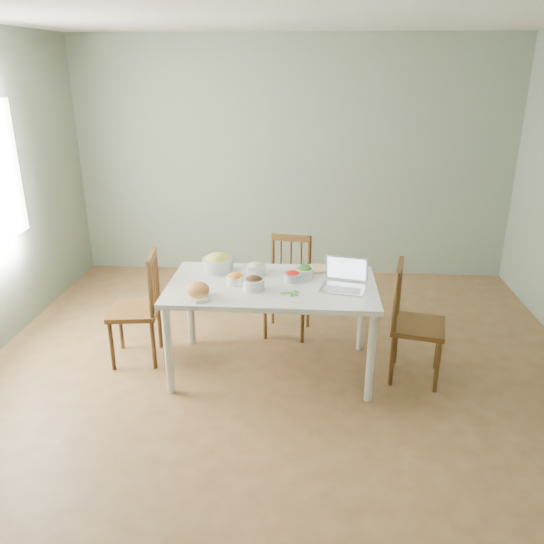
# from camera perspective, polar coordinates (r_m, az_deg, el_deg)

# --- Properties ---
(floor) EXTENTS (5.00, 5.00, 0.00)m
(floor) POSITION_cam_1_polar(r_m,az_deg,el_deg) (4.46, 0.75, -11.26)
(floor) COLOR brown
(floor) RESTS_ON ground
(ceiling) EXTENTS (5.00, 5.00, 0.00)m
(ceiling) POSITION_cam_1_polar(r_m,az_deg,el_deg) (3.79, 0.96, 25.88)
(ceiling) COLOR white
(ceiling) RESTS_ON ground
(wall_back) EXTENTS (5.00, 0.00, 2.70)m
(wall_back) POSITION_cam_1_polar(r_m,az_deg,el_deg) (6.35, 2.16, 11.63)
(wall_back) COLOR gray
(wall_back) RESTS_ON ground
(wall_front) EXTENTS (5.00, 0.00, 2.70)m
(wall_front) POSITION_cam_1_polar(r_m,az_deg,el_deg) (1.64, -4.40, -17.66)
(wall_front) COLOR gray
(wall_front) RESTS_ON ground
(dining_table) EXTENTS (1.63, 0.92, 0.76)m
(dining_table) POSITION_cam_1_polar(r_m,az_deg,el_deg) (4.42, -0.00, -5.84)
(dining_table) COLOR white
(dining_table) RESTS_ON floor
(chair_far) EXTENTS (0.45, 0.44, 0.91)m
(chair_far) POSITION_cam_1_polar(r_m,az_deg,el_deg) (5.00, 1.61, -1.67)
(chair_far) COLOR #3E2811
(chair_far) RESTS_ON floor
(chair_left) EXTENTS (0.45, 0.46, 0.94)m
(chair_left) POSITION_cam_1_polar(r_m,az_deg,el_deg) (4.69, -14.27, -3.67)
(chair_left) COLOR #3E2811
(chair_left) RESTS_ON floor
(chair_right) EXTENTS (0.48, 0.50, 0.95)m
(chair_right) POSITION_cam_1_polar(r_m,az_deg,el_deg) (4.43, 15.09, -5.22)
(chair_right) COLOR #3E2811
(chair_right) RESTS_ON floor
(bread_boule) EXTENTS (0.22, 0.22, 0.11)m
(bread_boule) POSITION_cam_1_polar(r_m,az_deg,el_deg) (4.05, -7.79, -1.84)
(bread_boule) COLOR #BA6F35
(bread_boule) RESTS_ON dining_table
(butter_stick) EXTENTS (0.10, 0.06, 0.03)m
(butter_stick) POSITION_cam_1_polar(r_m,az_deg,el_deg) (3.96, -7.36, -3.00)
(butter_stick) COLOR white
(butter_stick) RESTS_ON dining_table
(bowl_squash) EXTENTS (0.34, 0.34, 0.15)m
(bowl_squash) POSITION_cam_1_polar(r_m,az_deg,el_deg) (4.53, -5.71, 1.01)
(bowl_squash) COLOR gold
(bowl_squash) RESTS_ON dining_table
(bowl_carrot) EXTENTS (0.17, 0.17, 0.08)m
(bowl_carrot) POSITION_cam_1_polar(r_m,az_deg,el_deg) (4.27, -3.80, -0.68)
(bowl_carrot) COLOR #CF5E08
(bowl_carrot) RESTS_ON dining_table
(bowl_onion) EXTENTS (0.22, 0.22, 0.09)m
(bowl_onion) POSITION_cam_1_polar(r_m,az_deg,el_deg) (4.46, -1.73, 0.39)
(bowl_onion) COLOR beige
(bowl_onion) RESTS_ON dining_table
(bowl_mushroom) EXTENTS (0.21, 0.21, 0.11)m
(bowl_mushroom) POSITION_cam_1_polar(r_m,az_deg,el_deg) (4.14, -1.91, -1.16)
(bowl_mushroom) COLOR black
(bowl_mushroom) RESTS_ON dining_table
(bowl_redpep) EXTENTS (0.18, 0.18, 0.08)m
(bowl_redpep) POSITION_cam_1_polar(r_m,az_deg,el_deg) (4.31, 2.17, -0.42)
(bowl_redpep) COLOR #BB0D0D
(bowl_redpep) RESTS_ON dining_table
(bowl_broccoli) EXTENTS (0.19, 0.19, 0.09)m
(bowl_broccoli) POSITION_cam_1_polar(r_m,az_deg,el_deg) (4.40, 3.42, 0.09)
(bowl_broccoli) COLOR #103C11
(bowl_broccoli) RESTS_ON dining_table
(flatbread) EXTENTS (0.24, 0.24, 0.02)m
(flatbread) POSITION_cam_1_polar(r_m,az_deg,el_deg) (4.57, 4.76, 0.37)
(flatbread) COLOR tan
(flatbread) RESTS_ON dining_table
(basil_bunch) EXTENTS (0.17, 0.17, 0.02)m
(basil_bunch) POSITION_cam_1_polar(r_m,az_deg,el_deg) (4.09, 1.89, -2.15)
(basil_bunch) COLOR #2C7919
(basil_bunch) RESTS_ON dining_table
(laptop) EXTENTS (0.39, 0.35, 0.23)m
(laptop) POSITION_cam_1_polar(r_m,az_deg,el_deg) (4.15, 7.50, -0.38)
(laptop) COLOR silver
(laptop) RESTS_ON dining_table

